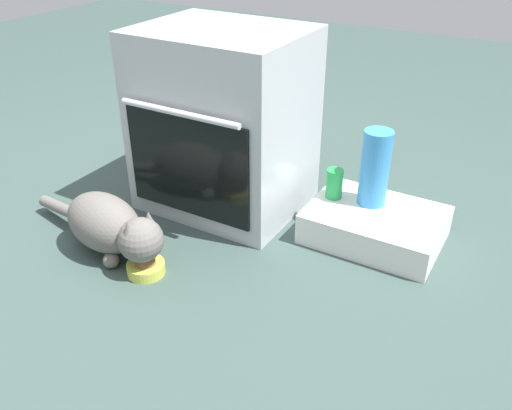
% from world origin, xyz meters
% --- Properties ---
extents(ground, '(8.00, 8.00, 0.00)m').
position_xyz_m(ground, '(0.00, 0.00, 0.00)').
color(ground, '#384C47').
extents(oven, '(0.64, 0.56, 0.74)m').
position_xyz_m(oven, '(0.00, 0.38, 0.37)').
color(oven, '#B7BABF').
rests_on(oven, ground).
extents(pantry_cabinet, '(0.50, 0.37, 0.12)m').
position_xyz_m(pantry_cabinet, '(0.66, 0.42, 0.06)').
color(pantry_cabinet, white).
rests_on(pantry_cabinet, ground).
extents(food_bowl, '(0.14, 0.14, 0.07)m').
position_xyz_m(food_bowl, '(0.03, -0.20, 0.03)').
color(food_bowl, '#D1D14C').
rests_on(food_bowl, ground).
extents(cat, '(0.72, 0.27, 0.23)m').
position_xyz_m(cat, '(-0.15, -0.17, 0.12)').
color(cat, slate).
rests_on(cat, ground).
extents(soda_can, '(0.07, 0.07, 0.12)m').
position_xyz_m(soda_can, '(0.47, 0.44, 0.18)').
color(soda_can, green).
rests_on(soda_can, pantry_cabinet).
extents(water_bottle, '(0.11, 0.11, 0.30)m').
position_xyz_m(water_bottle, '(0.62, 0.47, 0.27)').
color(water_bottle, '#388CD1').
rests_on(water_bottle, pantry_cabinet).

